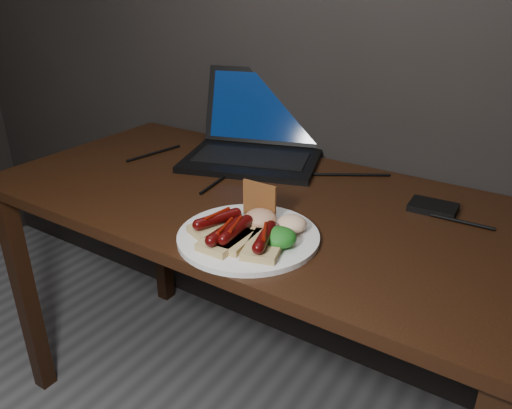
{
  "coord_description": "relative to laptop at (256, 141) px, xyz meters",
  "views": [
    {
      "loc": [
        0.65,
        0.4,
        1.27
      ],
      "look_at": [
        0.12,
        1.21,
        0.82
      ],
      "focal_mm": 35.0,
      "sensor_mm": 36.0,
      "label": 1
    }
  ],
  "objects": [
    {
      "name": "bread_sausage_extra",
      "position": [
        0.26,
        -0.51,
        -0.02
      ],
      "size": [
        0.07,
        0.12,
        0.04
      ],
      "color": "#DDC781",
      "rests_on": "plate"
    },
    {
      "name": "desk_cables",
      "position": [
        0.15,
        -0.12,
        -0.05
      ],
      "size": [
        1.01,
        0.4,
        0.01
      ],
      "color": "black",
      "rests_on": "desk"
    },
    {
      "name": "desk",
      "position": [
        0.15,
        -0.25,
        -0.14
      ],
      "size": [
        1.4,
        0.7,
        0.75
      ],
      "color": "#321C0C",
      "rests_on": "ground"
    },
    {
      "name": "bread_sausage_left",
      "position": [
        0.21,
        -0.47,
        -0.02
      ],
      "size": [
        0.11,
        0.13,
        0.04
      ],
      "color": "#DDC781",
      "rests_on": "plate"
    },
    {
      "name": "laptop",
      "position": [
        0.0,
        0.0,
        0.0
      ],
      "size": [
        0.48,
        0.46,
        0.25
      ],
      "color": "black",
      "rests_on": "desk"
    },
    {
      "name": "salsa_mound",
      "position": [
        0.28,
        -0.41,
        -0.02
      ],
      "size": [
        0.07,
        0.07,
        0.04
      ],
      "primitive_type": "ellipsoid",
      "color": "#A01A10",
      "rests_on": "plate"
    },
    {
      "name": "crispbread",
      "position": [
        0.25,
        -0.37,
        0.0
      ],
      "size": [
        0.09,
        0.01,
        0.08
      ],
      "primitive_type": "cube",
      "color": "#985A29",
      "rests_on": "plate"
    },
    {
      "name": "hard_drive",
      "position": [
        0.57,
        -0.09,
        -0.04
      ],
      "size": [
        0.11,
        0.08,
        0.02
      ],
      "primitive_type": "cube",
      "rotation": [
        0.0,
        0.0,
        0.05
      ],
      "color": "black",
      "rests_on": "desk"
    },
    {
      "name": "bread_sausage_right",
      "position": [
        0.34,
        -0.49,
        -0.02
      ],
      "size": [
        0.1,
        0.13,
        0.04
      ],
      "color": "#DDC781",
      "rests_on": "plate"
    },
    {
      "name": "bread_sausage_center",
      "position": [
        0.27,
        -0.49,
        -0.02
      ],
      "size": [
        0.08,
        0.12,
        0.04
      ],
      "color": "#DDC781",
      "rests_on": "plate"
    },
    {
      "name": "salad_greens",
      "position": [
        0.35,
        -0.46,
        -0.02
      ],
      "size": [
        0.07,
        0.07,
        0.04
      ],
      "primitive_type": "ellipsoid",
      "color": "#195A12",
      "rests_on": "plate"
    },
    {
      "name": "plate",
      "position": [
        0.27,
        -0.45,
        -0.05
      ],
      "size": [
        0.37,
        0.37,
        0.01
      ],
      "primitive_type": "cylinder",
      "rotation": [
        0.0,
        0.0,
        -0.25
      ],
      "color": "white",
      "rests_on": "desk"
    },
    {
      "name": "coleslaw_mound",
      "position": [
        0.34,
        -0.39,
        -0.02
      ],
      "size": [
        0.06,
        0.06,
        0.04
      ],
      "primitive_type": "ellipsoid",
      "color": "white",
      "rests_on": "plate"
    }
  ]
}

